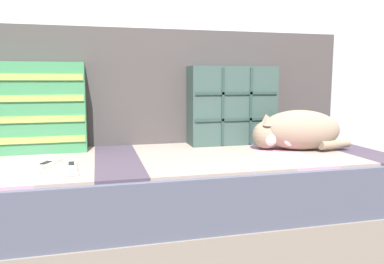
{
  "coord_description": "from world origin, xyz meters",
  "views": [
    {
      "loc": [
        -0.33,
        -1.35,
        0.7
      ],
      "look_at": [
        0.04,
        0.07,
        0.5
      ],
      "focal_mm": 35.0,
      "sensor_mm": 36.0,
      "label": 1
    }
  ],
  "objects_px": {
    "game_remote_far": "(47,165)",
    "throw_pillow_striped": "(30,108)",
    "throw_pillow_quilted": "(232,106)",
    "couch": "(179,200)",
    "sleeping_cat": "(294,131)",
    "game_remote_near": "(71,166)"
  },
  "relations": [
    {
      "from": "couch",
      "to": "game_remote_far",
      "type": "height_order",
      "value": "game_remote_far"
    },
    {
      "from": "throw_pillow_striped",
      "to": "game_remote_far",
      "type": "bearing_deg",
      "value": -73.44
    },
    {
      "from": "couch",
      "to": "sleeping_cat",
      "type": "bearing_deg",
      "value": -4.32
    },
    {
      "from": "throw_pillow_quilted",
      "to": "game_remote_far",
      "type": "distance_m",
      "value": 0.88
    },
    {
      "from": "throw_pillow_striped",
      "to": "game_remote_far",
      "type": "xyz_separation_m",
      "value": [
        0.1,
        -0.32,
        -0.18
      ]
    },
    {
      "from": "throw_pillow_striped",
      "to": "sleeping_cat",
      "type": "bearing_deg",
      "value": -11.27
    },
    {
      "from": "throw_pillow_quilted",
      "to": "sleeping_cat",
      "type": "xyz_separation_m",
      "value": [
        0.21,
        -0.22,
        -0.1
      ]
    },
    {
      "from": "couch",
      "to": "game_remote_near",
      "type": "relative_size",
      "value": 8.81
    },
    {
      "from": "couch",
      "to": "game_remote_far",
      "type": "xyz_separation_m",
      "value": [
        -0.5,
        -0.14,
        0.21
      ]
    },
    {
      "from": "game_remote_far",
      "to": "throw_pillow_quilted",
      "type": "bearing_deg",
      "value": 21.77
    },
    {
      "from": "game_remote_far",
      "to": "throw_pillow_striped",
      "type": "bearing_deg",
      "value": 106.56
    },
    {
      "from": "throw_pillow_quilted",
      "to": "sleeping_cat",
      "type": "height_order",
      "value": "throw_pillow_quilted"
    },
    {
      "from": "throw_pillow_striped",
      "to": "game_remote_near",
      "type": "relative_size",
      "value": 2.2
    },
    {
      "from": "game_remote_far",
      "to": "game_remote_near",
      "type": "bearing_deg",
      "value": -21.24
    },
    {
      "from": "throw_pillow_quilted",
      "to": "throw_pillow_striped",
      "type": "bearing_deg",
      "value": -179.97
    },
    {
      "from": "throw_pillow_quilted",
      "to": "couch",
      "type": "bearing_deg",
      "value": -148.63
    },
    {
      "from": "couch",
      "to": "sleeping_cat",
      "type": "height_order",
      "value": "sleeping_cat"
    },
    {
      "from": "couch",
      "to": "game_remote_near",
      "type": "distance_m",
      "value": 0.5
    },
    {
      "from": "throw_pillow_striped",
      "to": "game_remote_near",
      "type": "height_order",
      "value": "throw_pillow_striped"
    },
    {
      "from": "couch",
      "to": "throw_pillow_striped",
      "type": "distance_m",
      "value": 0.74
    },
    {
      "from": "couch",
      "to": "throw_pillow_quilted",
      "type": "height_order",
      "value": "throw_pillow_quilted"
    },
    {
      "from": "game_remote_near",
      "to": "game_remote_far",
      "type": "relative_size",
      "value": 1.04
    }
  ]
}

